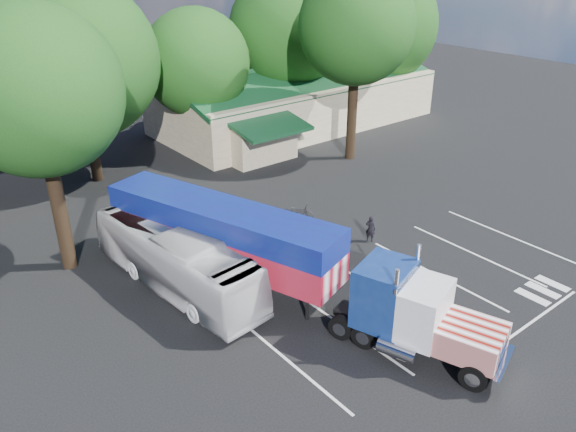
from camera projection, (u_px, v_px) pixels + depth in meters
ground at (307, 248)px, 29.89m from camera, size 120.00×120.00×0.00m
event_hall at (295, 100)px, 49.11m from camera, size 24.20×14.12×5.55m
tree_row_c at (79, 60)px, 34.89m from camera, size 10.00×10.00×13.05m
tree_row_d at (196, 63)px, 41.50m from camera, size 8.00×8.00×10.60m
tree_row_e at (287, 30)px, 46.24m from camera, size 9.60×9.60×12.90m
tree_row_f at (380, 25)px, 51.14m from camera, size 10.40×10.40×13.00m
tree_near_left at (36, 92)px, 24.32m from camera, size 7.60×7.60×12.65m
tree_near_right at (356, 27)px, 38.14m from camera, size 8.00×8.00×13.50m
semi_truck at (266, 251)px, 24.94m from camera, size 8.41×19.16×4.07m
woman at (370, 229)px, 30.24m from camera, size 0.54×0.64×1.50m
bicycle at (298, 212)px, 32.75m from camera, size 1.63×1.89×0.98m
tour_bus at (176, 260)px, 25.90m from camera, size 3.53×10.73×2.94m
silver_sedan at (237, 149)px, 42.23m from camera, size 3.90×1.91×1.23m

